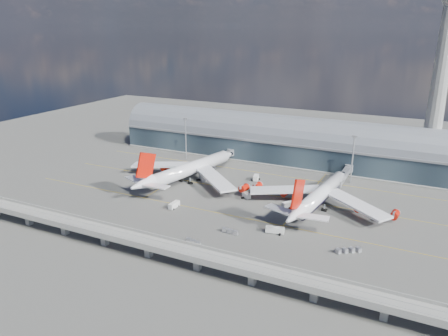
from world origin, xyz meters
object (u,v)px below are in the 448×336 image
at_px(service_truck_0, 174,205).
at_px(service_truck_1, 246,196).
at_px(cargo_train_0, 193,242).
at_px(service_truck_2, 275,230).
at_px(cargo_train_2, 348,250).
at_px(airliner_left, 187,170).
at_px(service_truck_5, 203,177).
at_px(service_truck_4, 256,178).
at_px(floodlight_mast_right, 353,158).
at_px(service_truck_3, 289,205).
at_px(cargo_train_1, 230,231).
at_px(airliner_right, 319,196).
at_px(control_tower, 440,81).
at_px(floodlight_mast_left, 186,137).

distance_m(service_truck_0, service_truck_1, 35.31).
height_order(service_truck_1, cargo_train_0, service_truck_1).
relative_size(service_truck_2, cargo_train_2, 0.82).
bearing_deg(airliner_left, service_truck_5, 54.55).
bearing_deg(service_truck_1, service_truck_4, 43.79).
relative_size(floodlight_mast_right, service_truck_5, 3.97).
height_order(floodlight_mast_right, service_truck_5, floodlight_mast_right).
xyz_separation_m(service_truck_3, service_truck_5, (-52.88, 15.52, 0.16)).
relative_size(service_truck_2, service_truck_5, 1.17).
bearing_deg(cargo_train_1, service_truck_4, 7.17).
bearing_deg(airliner_left, airliner_right, 8.82).
bearing_deg(floodlight_mast_right, service_truck_1, -132.83).
height_order(airliner_right, cargo_train_2, airliner_right).
relative_size(floodlight_mast_right, cargo_train_0, 3.51).
height_order(control_tower, service_truck_4, control_tower).
relative_size(airliner_right, cargo_train_2, 7.74).
height_order(control_tower, airliner_right, control_tower).
xyz_separation_m(control_tower, service_truck_5, (-106.65, -58.35, -50.00)).
xyz_separation_m(floodlight_mast_left, service_truck_2, (84.26, -72.71, -12.25)).
distance_m(airliner_right, service_truck_2, 34.53).
height_order(service_truck_5, cargo_train_1, service_truck_5).
bearing_deg(service_truck_4, airliner_left, -163.45).
height_order(service_truck_1, cargo_train_2, service_truck_1).
relative_size(control_tower, service_truck_2, 13.55).
bearing_deg(service_truck_5, floodlight_mast_right, -21.92).
height_order(floodlight_mast_right, airliner_left, floodlight_mast_right).
xyz_separation_m(airliner_left, service_truck_4, (31.77, 17.65, -5.20)).
bearing_deg(service_truck_0, floodlight_mast_left, 118.00).
distance_m(control_tower, service_truck_4, 105.88).
height_order(control_tower, airliner_left, control_tower).
xyz_separation_m(control_tower, service_truck_4, (-80.96, -46.30, -50.12)).
relative_size(floodlight_mast_right, airliner_right, 0.36).
xyz_separation_m(service_truck_1, cargo_train_2, (54.04, -32.08, -0.48)).
distance_m(airliner_left, service_truck_3, 60.02).
bearing_deg(cargo_train_2, service_truck_3, 81.38).
height_order(service_truck_1, service_truck_3, service_truck_3).
height_order(airliner_left, service_truck_5, airliner_left).
relative_size(airliner_left, service_truck_4, 13.71).
height_order(service_truck_0, cargo_train_1, service_truck_0).
relative_size(floodlight_mast_left, airliner_right, 0.36).
distance_m(airliner_right, service_truck_4, 45.03).
distance_m(cargo_train_1, cargo_train_2, 45.45).
xyz_separation_m(service_truck_2, cargo_train_0, (-24.55, -22.24, -0.55)).
distance_m(floodlight_mast_left, airliner_right, 101.81).
relative_size(airliner_right, service_truck_0, 10.85).
height_order(cargo_train_1, cargo_train_2, cargo_train_2).
distance_m(service_truck_4, service_truck_5, 28.37).
bearing_deg(airliner_left, cargo_train_1, -32.35).
height_order(airliner_right, service_truck_1, airliner_right).
distance_m(floodlight_mast_right, service_truck_1, 60.86).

